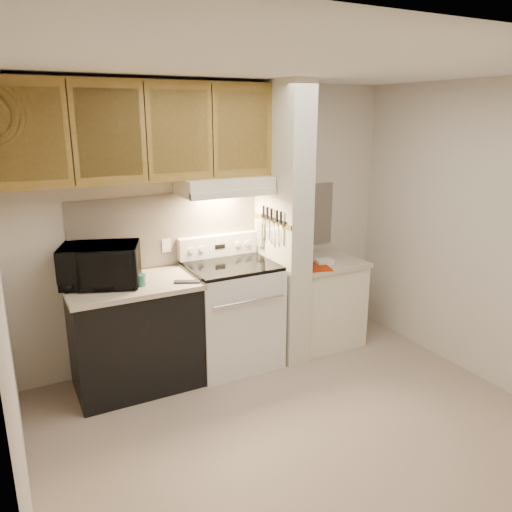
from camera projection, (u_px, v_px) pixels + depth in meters
floor at (299, 428)px, 3.66m from camera, size 3.60×3.60×0.00m
ceiling at (309, 65)px, 2.97m from camera, size 3.60×3.60×0.00m
wall_back at (215, 223)px, 4.60m from camera, size 3.60×2.50×0.02m
wall_left at (3, 313)px, 2.52m from camera, size 0.02×3.00×2.50m
wall_right at (487, 236)px, 4.12m from camera, size 0.02×3.00×2.50m
backsplash at (216, 225)px, 4.59m from camera, size 2.60×0.02×0.63m
range_body at (232, 316)px, 4.52m from camera, size 0.76×0.65×0.92m
oven_window at (248, 324)px, 4.24m from camera, size 0.50×0.01×0.30m
oven_handle at (250, 301)px, 4.14m from camera, size 0.65×0.02×0.02m
cooktop at (231, 265)px, 4.39m from camera, size 0.74×0.64×0.03m
range_backguard at (218, 246)px, 4.60m from camera, size 0.76×0.08×0.20m
range_display at (220, 247)px, 4.56m from camera, size 0.10×0.01×0.04m
range_knob_left_outer at (191, 250)px, 4.44m from camera, size 0.05×0.02×0.05m
range_knob_left_inner at (202, 249)px, 4.48m from camera, size 0.05×0.02×0.05m
range_knob_right_inner at (238, 244)px, 4.64m from camera, size 0.05×0.02×0.05m
range_knob_right_outer at (247, 243)px, 4.69m from camera, size 0.05×0.02×0.05m
dishwasher_front at (136, 337)px, 4.14m from camera, size 1.00×0.63×0.87m
left_countertop at (132, 285)px, 4.02m from camera, size 1.04×0.67×0.04m
spoon_rest at (187, 282)px, 4.02m from camera, size 0.22×0.15×0.01m
teal_jar at (141, 280)px, 3.94m from camera, size 0.11×0.11×0.09m
outlet at (167, 246)px, 4.40m from camera, size 0.08×0.01×0.12m
microwave at (100, 265)px, 3.92m from camera, size 0.69×0.58×0.33m
partition_pillar at (282, 225)px, 4.52m from camera, size 0.22×0.70×2.50m
pillar_trim at (271, 221)px, 4.46m from camera, size 0.01×0.70×0.04m
knife_strip at (273, 220)px, 4.41m from camera, size 0.02×0.42×0.04m
knife_blade_a at (281, 234)px, 4.30m from camera, size 0.01×0.03×0.16m
knife_handle_a at (281, 217)px, 4.26m from camera, size 0.02×0.02×0.10m
knife_blade_b at (276, 234)px, 4.37m from camera, size 0.01×0.04×0.18m
knife_handle_b at (277, 216)px, 4.31m from camera, size 0.02×0.02×0.10m
knife_blade_c at (272, 233)px, 4.43m from camera, size 0.01×0.04×0.20m
knife_handle_c at (272, 214)px, 4.40m from camera, size 0.02×0.02×0.10m
knife_blade_d at (267, 229)px, 4.51m from camera, size 0.01×0.04×0.16m
knife_handle_d at (268, 213)px, 4.46m from camera, size 0.02×0.02×0.10m
knife_blade_e at (263, 228)px, 4.57m from camera, size 0.01×0.04×0.18m
knife_handle_e at (264, 211)px, 4.52m from camera, size 0.02×0.02×0.10m
oven_mitt at (260, 234)px, 4.64m from camera, size 0.03×0.09×0.22m
right_cab_base at (321, 303)px, 4.96m from camera, size 0.70×0.60×0.81m
right_countertop at (322, 262)px, 4.84m from camera, size 0.74×0.64×0.04m
red_folder at (316, 267)px, 4.63m from camera, size 0.30×0.36×0.01m
white_box at (324, 262)px, 4.73m from camera, size 0.18×0.13×0.04m
range_hood at (224, 185)px, 4.31m from camera, size 0.78×0.44×0.15m
hood_lip at (235, 194)px, 4.14m from camera, size 0.78×0.04×0.06m
upper_cabinets at (140, 132)px, 3.91m from camera, size 2.18×0.33×0.77m
cab_door_a at (29, 134)px, 3.41m from camera, size 0.46×0.01×0.63m
cab_gap_a at (70, 134)px, 3.53m from camera, size 0.01×0.01×0.73m
cab_door_b at (109, 133)px, 3.65m from camera, size 0.46×0.01×0.63m
cab_gap_b at (146, 132)px, 3.77m from camera, size 0.01×0.01×0.73m
cab_door_c at (180, 132)px, 3.90m from camera, size 0.46×0.01×0.63m
cab_gap_c at (213, 131)px, 4.02m from camera, size 0.01×0.01×0.73m
cab_door_d at (243, 131)px, 4.14m from camera, size 0.46×0.01×0.63m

